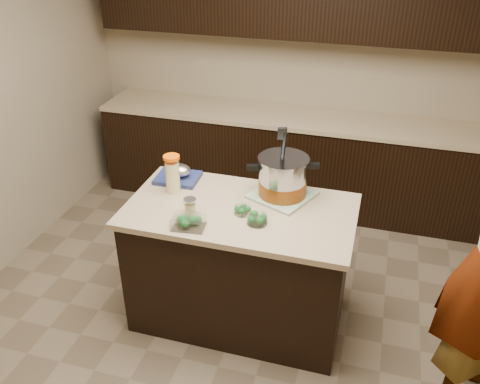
% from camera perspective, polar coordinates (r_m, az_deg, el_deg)
% --- Properties ---
extents(ground_plane, '(4.00, 4.00, 0.00)m').
position_cam_1_polar(ground_plane, '(3.78, 0.00, -13.54)').
color(ground_plane, brown).
rests_on(ground_plane, ground).
extents(room_shell, '(4.04, 4.04, 2.72)m').
position_cam_1_polar(room_shell, '(2.89, 0.00, 12.05)').
color(room_shell, tan).
rests_on(room_shell, ground).
extents(back_cabinets, '(3.60, 0.63, 2.33)m').
position_cam_1_polar(back_cabinets, '(4.74, 5.96, 9.24)').
color(back_cabinets, black).
rests_on(back_cabinets, ground).
extents(island, '(1.46, 0.81, 0.90)m').
position_cam_1_polar(island, '(3.49, 0.00, -8.12)').
color(island, black).
rests_on(island, ground).
extents(dish_towel, '(0.47, 0.47, 0.02)m').
position_cam_1_polar(dish_towel, '(3.37, 4.74, -0.33)').
color(dish_towel, '#5E8B63').
rests_on(dish_towel, island).
extents(stock_pot, '(0.45, 0.42, 0.47)m').
position_cam_1_polar(stock_pot, '(3.31, 4.82, 1.48)').
color(stock_pot, '#B7B7BC').
rests_on(stock_pot, dish_towel).
extents(lemonade_pitcher, '(0.13, 0.13, 0.26)m').
position_cam_1_polar(lemonade_pitcher, '(3.39, -7.57, 1.88)').
color(lemonade_pitcher, '#EBDA8F').
rests_on(lemonade_pitcher, island).
extents(mason_jar, '(0.10, 0.10, 0.13)m').
position_cam_1_polar(mason_jar, '(3.14, -5.61, -1.80)').
color(mason_jar, '#EBDA8F').
rests_on(mason_jar, island).
extents(broccoli_tub_left, '(0.12, 0.12, 0.05)m').
position_cam_1_polar(broccoli_tub_left, '(3.16, 0.30, -2.08)').
color(broccoli_tub_left, silver).
rests_on(broccoli_tub_left, island).
extents(broccoli_tub_right, '(0.16, 0.16, 0.06)m').
position_cam_1_polar(broccoli_tub_right, '(3.07, 1.95, -3.10)').
color(broccoli_tub_right, silver).
rests_on(broccoli_tub_right, island).
extents(broccoli_tub_rect, '(0.21, 0.16, 0.07)m').
position_cam_1_polar(broccoli_tub_rect, '(3.05, -5.80, -3.43)').
color(broccoli_tub_rect, silver).
rests_on(broccoli_tub_rect, island).
extents(blue_tray, '(0.31, 0.25, 0.11)m').
position_cam_1_polar(blue_tray, '(3.57, -6.90, 1.91)').
color(blue_tray, navy).
rests_on(blue_tray, island).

